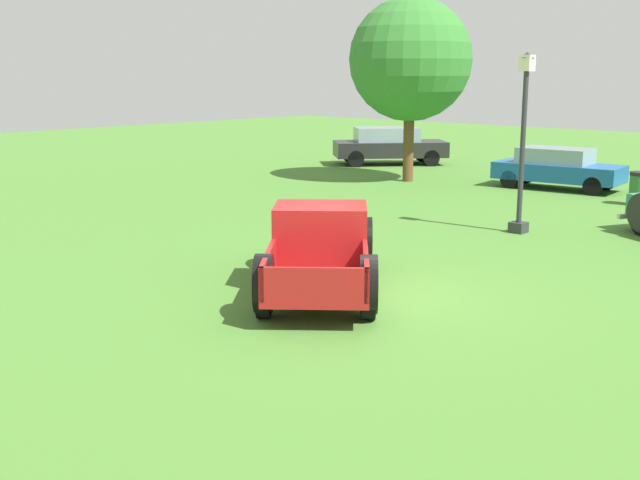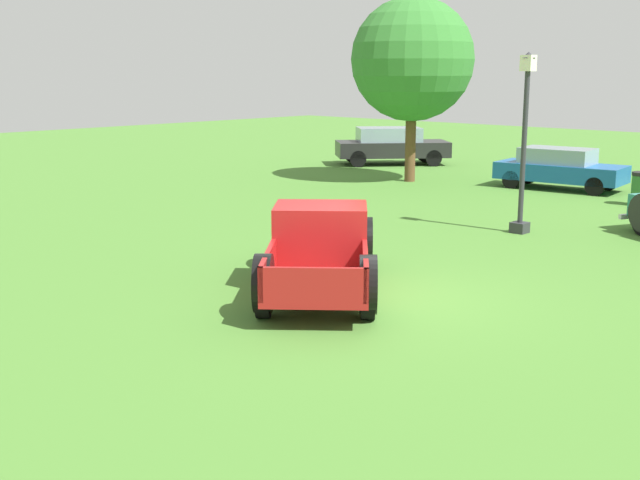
# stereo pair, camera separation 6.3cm
# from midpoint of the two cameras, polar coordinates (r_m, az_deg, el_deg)

# --- Properties ---
(ground_plane) EXTENTS (80.00, 80.00, 0.00)m
(ground_plane) POSITION_cam_midpoint_polar(r_m,az_deg,el_deg) (13.46, 3.59, -4.19)
(ground_plane) COLOR #477A2D
(pickup_truck_foreground) EXTENTS (4.39, 4.72, 1.46)m
(pickup_truck_foreground) POSITION_cam_midpoint_polar(r_m,az_deg,el_deg) (14.08, -0.07, -0.51)
(pickup_truck_foreground) COLOR maroon
(pickup_truck_foreground) RESTS_ON ground_plane
(sedan_distant_a) EXTENTS (4.34, 4.58, 1.50)m
(sedan_distant_a) POSITION_cam_midpoint_polar(r_m,az_deg,el_deg) (32.84, 4.89, 6.76)
(sedan_distant_a) COLOR black
(sedan_distant_a) RESTS_ON ground_plane
(sedan_distant_b) EXTENTS (4.13, 2.08, 1.33)m
(sedan_distant_b) POSITION_cam_midpoint_polar(r_m,az_deg,el_deg) (26.89, 16.51, 4.97)
(sedan_distant_b) COLOR #195699
(sedan_distant_b) RESTS_ON ground_plane
(lamp_post_near) EXTENTS (0.36, 0.36, 4.16)m
(lamp_post_near) POSITION_cam_midpoint_polar(r_m,az_deg,el_deg) (19.15, 14.18, 6.94)
(lamp_post_near) COLOR #2D2D33
(lamp_post_near) RESTS_ON ground_plane
(trash_can) EXTENTS (0.59, 0.59, 0.95)m
(trash_can) POSITION_cam_midpoint_polar(r_m,az_deg,el_deg) (24.41, 21.76, 3.43)
(trash_can) COLOR #2D6B2D
(trash_can) RESTS_ON ground_plane
(oak_tree_center) EXTENTS (4.14, 4.14, 6.19)m
(oak_tree_center) POSITION_cam_midpoint_polar(r_m,az_deg,el_deg) (27.66, 6.40, 12.66)
(oak_tree_center) COLOR brown
(oak_tree_center) RESTS_ON ground_plane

